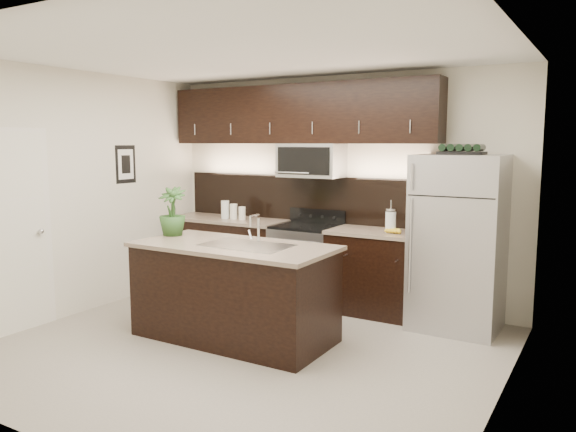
# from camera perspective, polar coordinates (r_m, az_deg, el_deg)

# --- Properties ---
(ground) EXTENTS (4.50, 4.50, 0.00)m
(ground) POSITION_cam_1_polar(r_m,az_deg,el_deg) (5.40, -4.57, -13.29)
(ground) COLOR gray
(ground) RESTS_ON ground
(room_walls) EXTENTS (4.52, 4.02, 2.71)m
(room_walls) POSITION_cam_1_polar(r_m,az_deg,el_deg) (5.09, -6.04, 4.99)
(room_walls) COLOR silver
(room_walls) RESTS_ON ground
(counter_run) EXTENTS (3.51, 0.65, 0.94)m
(counter_run) POSITION_cam_1_polar(r_m,az_deg,el_deg) (6.87, 0.38, -4.64)
(counter_run) COLOR black
(counter_run) RESTS_ON ground
(upper_fixtures) EXTENTS (3.49, 0.40, 1.66)m
(upper_fixtures) POSITION_cam_1_polar(r_m,az_deg,el_deg) (6.84, 1.21, 9.38)
(upper_fixtures) COLOR black
(upper_fixtures) RESTS_ON counter_run
(island) EXTENTS (1.96, 0.96, 0.94)m
(island) POSITION_cam_1_polar(r_m,az_deg,el_deg) (5.54, -5.48, -7.62)
(island) COLOR black
(island) RESTS_ON ground
(sink_faucet) EXTENTS (0.84, 0.50, 0.28)m
(sink_faucet) POSITION_cam_1_polar(r_m,az_deg,el_deg) (5.36, -4.18, -2.83)
(sink_faucet) COLOR silver
(sink_faucet) RESTS_ON island
(refrigerator) EXTENTS (0.86, 0.78, 1.79)m
(refrigerator) POSITION_cam_1_polar(r_m,az_deg,el_deg) (6.00, 16.91, -2.60)
(refrigerator) COLOR #B2B2B7
(refrigerator) RESTS_ON ground
(wine_rack) EXTENTS (0.44, 0.27, 0.10)m
(wine_rack) POSITION_cam_1_polar(r_m,az_deg,el_deg) (5.91, 17.26, 6.46)
(wine_rack) COLOR black
(wine_rack) RESTS_ON refrigerator
(plant) EXTENTS (0.37, 0.37, 0.51)m
(plant) POSITION_cam_1_polar(r_m,az_deg,el_deg) (6.01, -11.67, 0.47)
(plant) COLOR #274D1E
(plant) RESTS_ON island
(canisters) EXTENTS (0.35, 0.11, 0.23)m
(canisters) POSITION_cam_1_polar(r_m,az_deg,el_deg) (7.21, -5.76, 0.51)
(canisters) COLOR silver
(canisters) RESTS_ON counter_run
(french_press) EXTENTS (0.12, 0.12, 0.34)m
(french_press) POSITION_cam_1_polar(r_m,az_deg,el_deg) (6.19, 10.38, -0.49)
(french_press) COLOR silver
(french_press) RESTS_ON counter_run
(bananas) EXTENTS (0.19, 0.15, 0.06)m
(bananas) POSITION_cam_1_polar(r_m,az_deg,el_deg) (6.18, 10.25, -1.42)
(bananas) COLOR gold
(bananas) RESTS_ON counter_run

